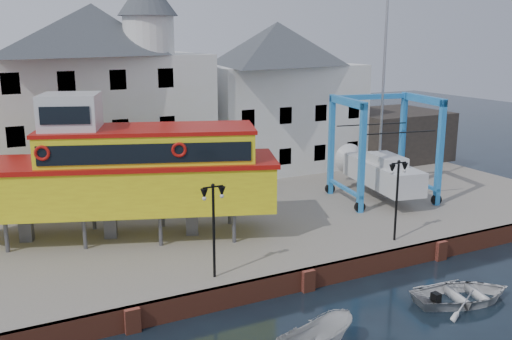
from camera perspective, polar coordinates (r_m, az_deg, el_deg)
name	(u,v)px	position (r m, az deg, el deg)	size (l,w,h in m)	color
ground	(307,290)	(26.40, 5.12, -11.90)	(140.00, 140.00, 0.00)	black
hardstanding	(212,213)	(35.34, -4.42, -4.36)	(44.00, 22.00, 1.00)	slate
quay_wall	(306,279)	(26.27, 5.02, -10.83)	(44.00, 0.47, 1.00)	brown
building_white_main	(99,95)	(39.51, -15.42, 7.24)	(14.00, 8.30, 14.00)	white
building_white_right	(277,95)	(45.05, 2.11, 7.47)	(12.00, 8.00, 11.20)	white
shed_dark	(391,135)	(49.62, 13.37, 3.47)	(8.00, 7.00, 4.00)	black
lamp_post_left	(213,207)	(24.14, -4.29, -3.70)	(1.12, 0.32, 4.20)	black
lamp_post_right	(398,180)	(29.34, 14.00, -0.98)	(1.12, 0.32, 4.20)	black
tour_boat	(108,172)	(29.70, -14.59, -0.16)	(17.47, 9.72, 7.46)	#59595E
travel_lift	(377,164)	(37.51, 11.99, 0.55)	(6.58, 8.56, 12.57)	#1B5EB2
motorboat_b	(463,302)	(26.84, 19.95, -12.26)	(3.20, 4.48, 0.93)	silver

